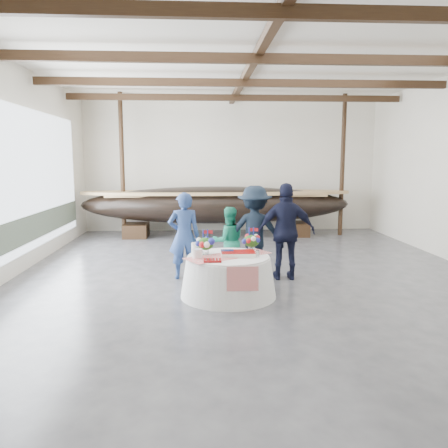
{
  "coord_description": "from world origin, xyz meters",
  "views": [
    {
      "loc": [
        -1.09,
        -9.16,
        2.44
      ],
      "look_at": [
        -0.59,
        -0.13,
        1.11
      ],
      "focal_mm": 35.0,
      "sensor_mm": 36.0,
      "label": 1
    }
  ],
  "objects": [
    {
      "name": "guest_man_left",
      "position": [
        0.06,
        -0.16,
        0.96
      ],
      "size": [
        1.33,
        0.89,
        1.91
      ],
      "primitive_type": "imported",
      "rotation": [
        0.0,
        0.0,
        2.99
      ],
      "color": "black",
      "rests_on": "ground"
    },
    {
      "name": "banquet_table",
      "position": [
        -0.59,
        -1.53,
        0.37
      ],
      "size": [
        1.72,
        1.72,
        0.74
      ],
      "color": "silver",
      "rests_on": "ground"
    },
    {
      "name": "open_bay",
      "position": [
        -4.95,
        1.0,
        1.83
      ],
      "size": [
        0.03,
        7.0,
        3.2
      ],
      "color": "silver",
      "rests_on": "ground"
    },
    {
      "name": "tabletop_items",
      "position": [
        -0.6,
        -1.38,
        0.89
      ],
      "size": [
        1.65,
        1.3,
        0.4
      ],
      "color": "red",
      "rests_on": "banquet_table"
    },
    {
      "name": "ceiling",
      "position": [
        0.0,
        0.0,
        4.5
      ],
      "size": [
        10.0,
        12.0,
        0.01
      ],
      "primitive_type": "cube",
      "color": "white",
      "rests_on": "wall_back"
    },
    {
      "name": "guest_woman_blue",
      "position": [
        -1.42,
        -0.29,
        0.9
      ],
      "size": [
        0.7,
        0.5,
        1.79
      ],
      "primitive_type": "imported",
      "rotation": [
        0.0,
        0.0,
        3.26
      ],
      "color": "navy",
      "rests_on": "ground"
    },
    {
      "name": "guest_man_right",
      "position": [
        0.67,
        -0.46,
        0.99
      ],
      "size": [
        1.18,
        0.54,
        1.98
      ],
      "primitive_type": "imported",
      "rotation": [
        0.0,
        0.0,
        3.09
      ],
      "color": "black",
      "rests_on": "ground"
    },
    {
      "name": "longboat_display",
      "position": [
        -0.55,
        4.73,
        1.03
      ],
      "size": [
        8.58,
        1.72,
        1.61
      ],
      "color": "black",
      "rests_on": "ground"
    },
    {
      "name": "wall_front",
      "position": [
        0.0,
        -6.0,
        2.25
      ],
      "size": [
        10.0,
        0.02,
        4.5
      ],
      "primitive_type": "cube",
      "color": "silver",
      "rests_on": "ground"
    },
    {
      "name": "floor",
      "position": [
        0.0,
        0.0,
        0.0
      ],
      "size": [
        10.0,
        12.0,
        0.01
      ],
      "primitive_type": "cube",
      "color": "#3D3D42",
      "rests_on": "ground"
    },
    {
      "name": "guest_woman_teal",
      "position": [
        -0.49,
        -0.08,
        0.73
      ],
      "size": [
        0.79,
        0.66,
        1.47
      ],
      "primitive_type": "imported",
      "rotation": [
        0.0,
        0.0,
        3.31
      ],
      "color": "#1C916D",
      "rests_on": "ground"
    },
    {
      "name": "wall_back",
      "position": [
        0.0,
        6.0,
        2.25
      ],
      "size": [
        10.0,
        0.02,
        4.5
      ],
      "primitive_type": "cube",
      "color": "silver",
      "rests_on": "ground"
    },
    {
      "name": "pavilion_structure",
      "position": [
        0.0,
        0.81,
        4.0
      ],
      "size": [
        9.8,
        11.76,
        4.5
      ],
      "color": "black",
      "rests_on": "ground"
    },
    {
      "name": "wall_left",
      "position": [
        -5.0,
        0.0,
        2.25
      ],
      "size": [
        0.02,
        12.0,
        4.5
      ],
      "primitive_type": "cube",
      "color": "silver",
      "rests_on": "ground"
    }
  ]
}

